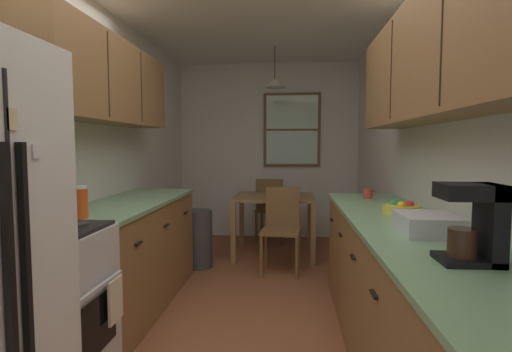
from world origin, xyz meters
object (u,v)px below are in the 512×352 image
object	(u,v)px
trash_bin	(198,238)
dining_chair_near	(281,225)
fruit_bowl	(401,209)
dish_rack	(427,224)
table_serving_bowl	(281,194)
storage_canister	(78,202)
stove_range	(36,315)
coffee_maker	(477,222)
dining_chair_far	(271,207)
dining_table	(274,204)
microwave_over_range	(5,80)
mug_by_coffeemaker	(368,193)

from	to	relation	value
trash_bin	dining_chair_near	bearing A→B (deg)	-4.85
fruit_bowl	dish_rack	bearing A→B (deg)	-92.60
fruit_bowl	table_serving_bowl	size ratio (longest dim) A/B	1.14
dining_chair_near	table_serving_bowl	distance (m)	0.66
storage_canister	table_serving_bowl	size ratio (longest dim) A/B	0.97
stove_range	coffee_maker	distance (m)	2.14
trash_bin	dining_chair_far	bearing A→B (deg)	57.85
stove_range	dish_rack	size ratio (longest dim) A/B	3.24
dining_table	storage_canister	xyz separation A→B (m)	(-1.13, -2.53, 0.37)
dining_chair_near	coffee_maker	world-z (taller)	coffee_maker
stove_range	storage_canister	size ratio (longest dim) A/B	5.46
dining_table	fruit_bowl	xyz separation A→B (m)	(0.92, -2.22, 0.31)
dining_chair_near	table_serving_bowl	xyz separation A→B (m)	(-0.02, 0.61, 0.27)
microwave_over_range	coffee_maker	size ratio (longest dim) A/B	1.91
dish_rack	fruit_bowl	bearing A→B (deg)	87.40
mug_by_coffeemaker	dish_rack	world-z (taller)	dish_rack
dining_table	mug_by_coffeemaker	world-z (taller)	mug_by_coffeemaker
fruit_bowl	dining_chair_far	bearing A→B (deg)	109.18
storage_canister	dish_rack	size ratio (longest dim) A/B	0.59
dining_chair_far	mug_by_coffeemaker	size ratio (longest dim) A/B	8.14
dining_table	dining_chair_near	world-z (taller)	dining_chair_near
fruit_bowl	storage_canister	bearing A→B (deg)	-171.38
dining_chair_near	storage_canister	bearing A→B (deg)	-123.14
storage_canister	fruit_bowl	size ratio (longest dim) A/B	0.85
stove_range	dining_chair_near	world-z (taller)	stove_range
trash_bin	fruit_bowl	xyz separation A→B (m)	(1.75, -1.66, 0.62)
dining_table	dining_chair_near	size ratio (longest dim) A/B	1.07
dining_chair_far	trash_bin	world-z (taller)	dining_chair_far
dish_rack	coffee_maker	bearing A→B (deg)	-89.22
fruit_bowl	dish_rack	distance (m)	0.59
dining_table	storage_canister	size ratio (longest dim) A/B	4.78
trash_bin	fruit_bowl	bearing A→B (deg)	-43.38
mug_by_coffeemaker	table_serving_bowl	size ratio (longest dim) A/B	0.53
stove_range	trash_bin	distance (m)	2.45
dining_chair_far	storage_canister	size ratio (longest dim) A/B	4.47
trash_bin	mug_by_coffeemaker	world-z (taller)	mug_by_coffeemaker
table_serving_bowl	dish_rack	bearing A→B (deg)	-73.69
microwave_over_range	storage_canister	size ratio (longest dim) A/B	2.92
dining_chair_far	table_serving_bowl	xyz separation A→B (m)	(0.16, -0.68, 0.27)
dining_chair_far	dish_rack	size ratio (longest dim) A/B	2.65
stove_range	dining_table	xyz separation A→B (m)	(1.13, 2.99, 0.16)
coffee_maker	storage_canister	bearing A→B (deg)	158.43
mug_by_coffeemaker	microwave_over_range	bearing A→B (deg)	-143.11
trash_bin	dish_rack	world-z (taller)	dish_rack
dining_chair_near	coffee_maker	bearing A→B (deg)	-73.44
trash_bin	storage_canister	size ratio (longest dim) A/B	3.17
stove_range	dining_table	distance (m)	3.20
microwave_over_range	dining_chair_far	xyz separation A→B (m)	(1.17, 3.64, -1.18)
dining_chair_far	table_serving_bowl	distance (m)	0.75
coffee_maker	trash_bin	bearing A→B (deg)	122.02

